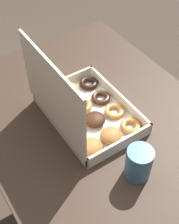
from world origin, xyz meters
name	(u,v)px	position (x,y,z in m)	size (l,w,h in m)	color
ground_plane	(92,214)	(0.00, 0.00, 0.00)	(8.00, 8.00, 0.00)	#42382D
dining_table	(94,139)	(0.00, 0.00, 0.64)	(1.00, 0.76, 0.77)	#38281E
donut_box	(82,110)	(0.01, 0.04, 0.82)	(0.36, 0.26, 0.30)	silver
coffee_mug	(139,163)	(-0.26, 0.02, 0.82)	(0.08, 0.08, 0.11)	teal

